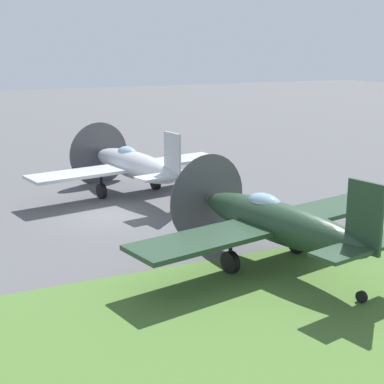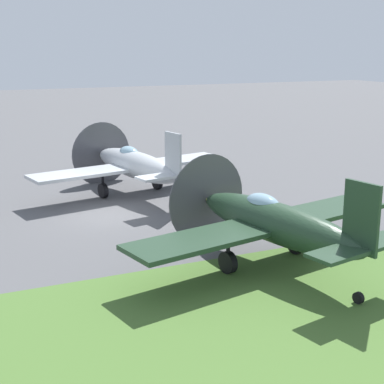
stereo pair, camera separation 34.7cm
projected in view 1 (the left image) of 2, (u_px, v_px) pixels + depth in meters
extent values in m
plane|color=#515154|center=(109.00, 215.00, 25.78)|extent=(160.00, 160.00, 0.00)
cube|color=#476B2D|center=(255.00, 338.00, 14.88)|extent=(120.00, 11.00, 0.01)
ellipsoid|color=#B2B7BC|center=(134.00, 165.00, 28.67)|extent=(2.72, 7.47, 1.34)
cube|color=#B2B7BC|center=(130.00, 167.00, 29.04)|extent=(10.53, 3.78, 0.15)
cube|color=#B2B7BC|center=(172.00, 156.00, 25.81)|extent=(0.33, 1.19, 2.05)
cube|color=#B2B7BC|center=(173.00, 175.00, 26.02)|extent=(3.58, 1.61, 0.11)
cone|color=#B7B24C|center=(97.00, 153.00, 31.75)|extent=(0.82, 0.87, 0.69)
cylinder|color=#4C4C51|center=(99.00, 154.00, 31.58)|extent=(3.40, 0.70, 3.46)
ellipsoid|color=#8CB2C6|center=(127.00, 154.00, 29.06)|extent=(1.03, 1.63, 0.76)
cylinder|color=black|center=(102.00, 191.00, 28.48)|extent=(0.37, 0.77, 0.73)
cylinder|color=black|center=(101.00, 181.00, 28.36)|extent=(0.13, 0.13, 1.04)
cylinder|color=black|center=(155.00, 182.00, 30.28)|extent=(0.37, 0.77, 0.73)
cylinder|color=black|center=(155.00, 173.00, 30.15)|extent=(0.13, 0.13, 1.04)
cylinder|color=black|center=(174.00, 207.00, 26.30)|extent=(0.19, 0.36, 0.35)
ellipsoid|color=#233D28|center=(278.00, 222.00, 19.29)|extent=(2.80, 7.55, 1.35)
cube|color=#233D28|center=(268.00, 224.00, 19.67)|extent=(10.64, 3.90, 0.15)
cube|color=#233D28|center=(364.00, 217.00, 16.42)|extent=(0.35, 1.20, 2.07)
cube|color=#233D28|center=(362.00, 247.00, 16.64)|extent=(3.62, 1.66, 0.11)
cone|color=#B7B24C|center=(204.00, 198.00, 22.39)|extent=(0.84, 0.89, 0.70)
cylinder|color=#4C4C51|center=(208.00, 199.00, 22.22)|extent=(3.43, 0.74, 3.49)
ellipsoid|color=#8CB2C6|center=(265.00, 204.00, 19.69)|extent=(1.05, 1.65, 0.76)
cylinder|color=black|center=(230.00, 262.00, 19.10)|extent=(0.38, 0.78, 0.74)
cylinder|color=black|center=(231.00, 247.00, 18.97)|extent=(0.13, 0.13, 1.05)
cylinder|color=black|center=(297.00, 243.00, 20.93)|extent=(0.38, 0.78, 0.74)
cylinder|color=black|center=(298.00, 229.00, 20.80)|extent=(0.13, 0.13, 1.05)
cylinder|color=black|center=(362.00, 297.00, 16.92)|extent=(0.20, 0.37, 0.35)
cylinder|color=#2D3342|center=(76.00, 161.00, 35.42)|extent=(0.30, 0.30, 0.88)
cylinder|color=#2D3342|center=(75.00, 149.00, 35.24)|extent=(0.38, 0.38, 0.62)
sphere|color=tan|center=(75.00, 142.00, 35.13)|extent=(0.23, 0.23, 0.23)
cylinder|color=#2D3342|center=(78.00, 150.00, 35.09)|extent=(0.11, 0.11, 0.59)
cylinder|color=#2D3342|center=(72.00, 149.00, 35.38)|extent=(0.11, 0.11, 0.59)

